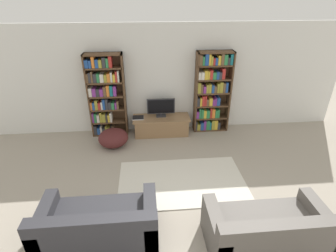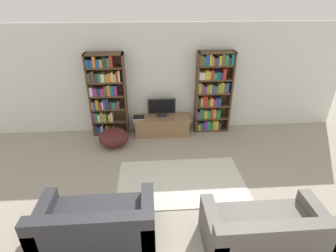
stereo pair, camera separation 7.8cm
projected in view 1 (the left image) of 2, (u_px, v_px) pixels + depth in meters
wall_back at (165, 79)px, 6.30m from camera, size 8.80×0.06×2.60m
bookshelf_left at (105, 95)px, 6.16m from camera, size 0.86×0.30×1.99m
bookshelf_right at (211, 92)px, 6.37m from camera, size 0.86×0.30×1.99m
tv_stand at (161, 125)px, 6.50m from camera, size 1.38×0.53×0.45m
television at (161, 107)px, 6.34m from camera, size 0.68×0.16×0.46m
laptop at (138, 118)px, 6.35m from camera, size 0.28×0.24×0.03m
area_rug at (182, 181)px, 4.94m from camera, size 2.36×1.41×0.02m
couch_left_sectional at (99, 227)px, 3.66m from camera, size 1.63×0.91×0.77m
couch_right_sofa at (268, 233)px, 3.57m from camera, size 1.65×0.90×0.81m
beanbag_ottoman at (113, 138)px, 6.01m from camera, size 0.68×0.68×0.39m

